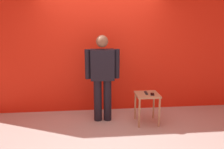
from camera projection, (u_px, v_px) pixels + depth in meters
The scene contains 6 objects.
ground_plane at pixel (107, 135), 4.03m from camera, with size 12.00×12.00×0.00m, color #B7B2A8.
back_wall_red at pixel (102, 38), 4.88m from camera, with size 6.14×0.12×3.18m, color red.
standing_person at pixel (102, 74), 4.43m from camera, with size 0.66×0.25×1.69m.
side_table at pixel (147, 99), 4.41m from camera, with size 0.44×0.44×0.59m.
cell_phone at pixel (152, 94), 4.35m from camera, with size 0.07×0.14×0.01m, color black.
tv_remote at pixel (146, 93), 4.41m from camera, with size 0.04×0.17×0.02m, color black.
Camera 1 is at (-0.27, -3.67, 1.95)m, focal length 37.01 mm.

